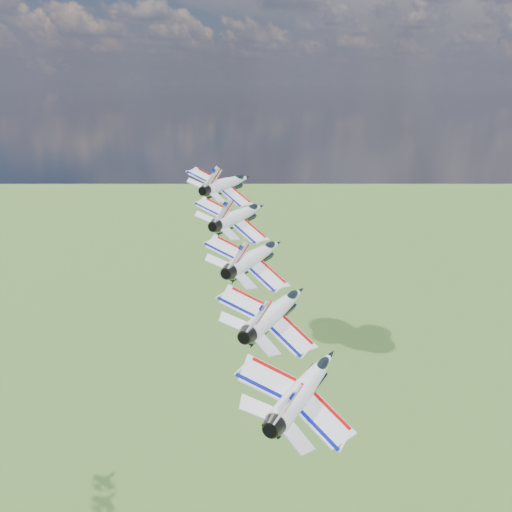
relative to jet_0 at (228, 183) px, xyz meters
The scene contains 5 objects.
jet_0 is the anchor object (origin of this frame).
jet_1 11.69m from the jet_0, 49.38° to the right, with size 10.75×15.92×4.76m, color silver, non-canonical shape.
jet_2 23.38m from the jet_0, 49.38° to the right, with size 10.75×15.92×4.76m, color white, non-canonical shape.
jet_3 35.07m from the jet_0, 49.38° to the right, with size 10.75×15.92×4.76m, color white, non-canonical shape.
jet_4 46.75m from the jet_0, 49.38° to the right, with size 10.75×15.92×4.76m, color white, non-canonical shape.
Camera 1 is at (45.67, -42.43, 168.24)m, focal length 40.00 mm.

